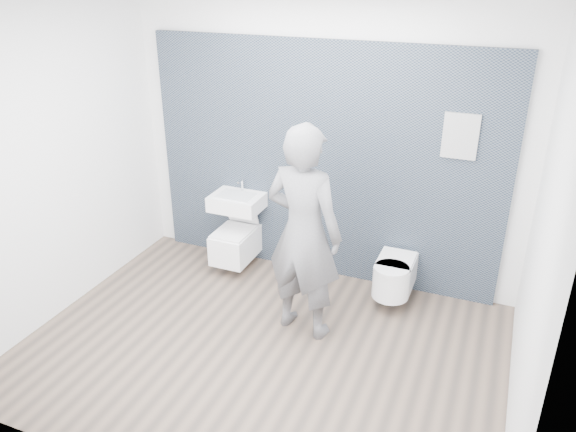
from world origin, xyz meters
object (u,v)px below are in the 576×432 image
at_px(washbasin, 237,202).
at_px(toilet_square, 236,242).
at_px(toilet_rounded, 394,276).
at_px(visitor, 304,233).

bearing_deg(washbasin, toilet_square, -90.00).
relative_size(washbasin, toilet_rounded, 0.89).
relative_size(toilet_rounded, visitor, 0.31).
distance_m(washbasin, toilet_square, 0.45).
bearing_deg(toilet_square, toilet_rounded, -1.10).
xyz_separation_m(washbasin, toilet_square, (0.00, -0.07, -0.45)).
bearing_deg(visitor, toilet_rounded, -123.32).
height_order(toilet_square, visitor, visitor).
height_order(washbasin, toilet_rounded, washbasin).
bearing_deg(toilet_square, visitor, -35.50).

